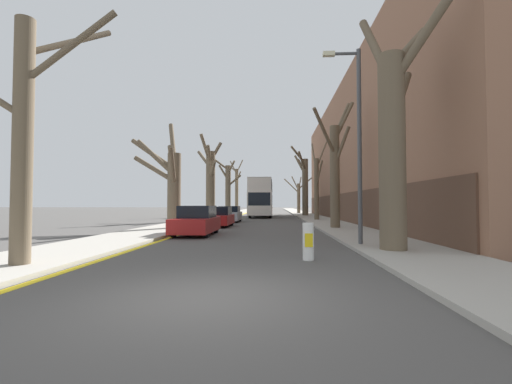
{
  "coord_description": "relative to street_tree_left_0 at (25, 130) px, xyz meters",
  "views": [
    {
      "loc": [
        1.23,
        -5.77,
        1.58
      ],
      "look_at": [
        -0.77,
        29.95,
        2.83
      ],
      "focal_mm": 24.0,
      "sensor_mm": 36.0,
      "label": 1
    }
  ],
  "objects": [
    {
      "name": "ground_plane",
      "position": [
        4.93,
        -2.25,
        -3.41
      ],
      "size": [
        300.0,
        300.0,
        0.0
      ],
      "primitive_type": "plane",
      "color": "#4C4947"
    },
    {
      "name": "sidewalk_left",
      "position": [
        -0.55,
        47.75,
        -3.35
      ],
      "size": [
        3.25,
        120.0,
        0.12
      ],
      "primitive_type": "cube",
      "color": "#A39E93",
      "rests_on": "ground"
    },
    {
      "name": "sidewalk_right",
      "position": [
        10.41,
        47.75,
        -3.35
      ],
      "size": [
        3.25,
        120.0,
        0.12
      ],
      "primitive_type": "cube",
      "color": "#A39E93",
      "rests_on": "ground"
    },
    {
      "name": "building_facade_right",
      "position": [
        17.02,
        24.47,
        2.79
      ],
      "size": [
        10.08,
        45.48,
        12.43
      ],
      "color": "#93664C",
      "rests_on": "ground"
    },
    {
      "name": "kerb_line_stripe",
      "position": [
        1.26,
        47.75,
        -3.4
      ],
      "size": [
        0.24,
        120.0,
        0.01
      ],
      "primitive_type": "cube",
      "color": "yellow",
      "rests_on": "ground"
    },
    {
      "name": "street_tree_left_0",
      "position": [
        0.0,
        0.0,
        0.0
      ],
      "size": [
        4.53,
        3.22,
        6.86
      ],
      "color": "brown",
      "rests_on": "ground"
    },
    {
      "name": "street_tree_left_1",
      "position": [
        -0.26,
        12.57,
        -0.46
      ],
      "size": [
        3.59,
        4.03,
        6.87
      ],
      "color": "brown",
      "rests_on": "ground"
    },
    {
      "name": "street_tree_left_2",
      "position": [
        -0.05,
        24.34,
        0.43
      ],
      "size": [
        2.92,
        4.06,
        8.16
      ],
      "color": "brown",
      "rests_on": "ground"
    },
    {
      "name": "street_tree_left_3",
      "position": [
        0.03,
        35.99,
        0.27
      ],
      "size": [
        3.8,
        2.75,
        7.66
      ],
      "color": "brown",
      "rests_on": "ground"
    },
    {
      "name": "street_tree_left_4",
      "position": [
        -0.06,
        47.01,
        0.76
      ],
      "size": [
        2.32,
        3.66,
        8.98
      ],
      "color": "brown",
      "rests_on": "ground"
    },
    {
      "name": "street_tree_right_0",
      "position": [
        10.0,
        3.23,
        0.39
      ],
      "size": [
        2.25,
        3.47,
        8.58
      ],
      "color": "brown",
      "rests_on": "ground"
    },
    {
      "name": "street_tree_right_1",
      "position": [
        9.9,
        13.44,
        0.34
      ],
      "size": [
        2.9,
        3.04,
        8.1
      ],
      "color": "brown",
      "rests_on": "ground"
    },
    {
      "name": "street_tree_right_2",
      "position": [
        10.1,
        24.46,
        0.02
      ],
      "size": [
        1.67,
        4.04,
        7.95
      ],
      "color": "brown",
      "rests_on": "ground"
    },
    {
      "name": "street_tree_right_3",
      "position": [
        9.93,
        36.28,
        0.93
      ],
      "size": [
        2.37,
        5.44,
        8.89
      ],
      "color": "brown",
      "rests_on": "ground"
    },
    {
      "name": "street_tree_right_4",
      "position": [
        9.93,
        46.86,
        -0.36
      ],
      "size": [
        5.22,
        4.76,
        6.46
      ],
      "color": "brown",
      "rests_on": "ground"
    },
    {
      "name": "double_decker_bus",
      "position": [
        4.49,
        33.34,
        -0.9
      ],
      "size": [
        2.62,
        11.31,
        4.43
      ],
      "color": "silver",
      "rests_on": "ground"
    },
    {
      "name": "parked_car_0",
      "position": [
        2.17,
        9.21,
        -2.71
      ],
      "size": [
        1.8,
        4.22,
        1.48
      ],
      "color": "maroon",
      "rests_on": "ground"
    },
    {
      "name": "parked_car_1",
      "position": [
        2.17,
        15.65,
        -2.75
      ],
      "size": [
        1.88,
        4.01,
        1.39
      ],
      "color": "maroon",
      "rests_on": "ground"
    },
    {
      "name": "parked_car_2",
      "position": [
        2.17,
        21.69,
        -2.74
      ],
      "size": [
        1.86,
        4.09,
        1.39
      ],
      "color": "#9EA3AD",
      "rests_on": "ground"
    },
    {
      "name": "lamp_post",
      "position": [
        9.17,
        4.71,
        0.72
      ],
      "size": [
        1.4,
        0.2,
        7.34
      ],
      "color": "#4C4F54",
      "rests_on": "ground"
    },
    {
      "name": "traffic_bollard",
      "position": [
        7.09,
        1.7,
        -2.89
      ],
      "size": [
        0.32,
        0.33,
        1.04
      ],
      "color": "white",
      "rests_on": "ground"
    }
  ]
}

